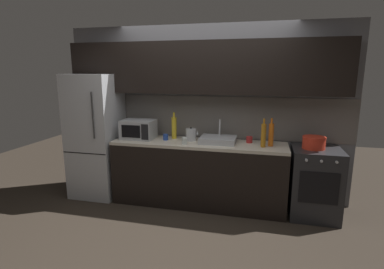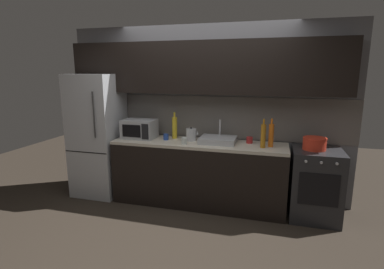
{
  "view_description": "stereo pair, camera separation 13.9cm",
  "coord_description": "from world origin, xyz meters",
  "px_view_note": "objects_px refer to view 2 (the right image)",
  "views": [
    {
      "loc": [
        0.85,
        -2.99,
        1.85
      ],
      "look_at": [
        -0.09,
        0.9,
        1.0
      ],
      "focal_mm": 27.85,
      "sensor_mm": 36.0,
      "label": 1
    },
    {
      "loc": [
        0.99,
        -2.95,
        1.85
      ],
      "look_at": [
        -0.09,
        0.9,
        1.0
      ],
      "focal_mm": 27.85,
      "sensor_mm": 36.0,
      "label": 2
    }
  ],
  "objects_px": {
    "microwave": "(139,129)",
    "kettle": "(191,135)",
    "cooking_pot": "(314,144)",
    "wine_bottle_orange": "(271,135)",
    "mug_red": "(249,140)",
    "wine_bottle_yellow": "(175,127)",
    "mug_blue": "(166,137)",
    "refrigerator": "(98,135)",
    "mug_clear": "(184,141)",
    "wine_bottle_amber": "(263,136)",
    "oven_range": "(315,184)"
  },
  "relations": [
    {
      "from": "microwave",
      "to": "kettle",
      "type": "height_order",
      "value": "microwave"
    },
    {
      "from": "microwave",
      "to": "cooking_pot",
      "type": "relative_size",
      "value": 1.63
    },
    {
      "from": "wine_bottle_orange",
      "to": "mug_red",
      "type": "distance_m",
      "value": 0.32
    },
    {
      "from": "wine_bottle_yellow",
      "to": "cooking_pot",
      "type": "xyz_separation_m",
      "value": [
        1.88,
        -0.14,
        -0.08
      ]
    },
    {
      "from": "wine_bottle_orange",
      "to": "mug_blue",
      "type": "bearing_deg",
      "value": -179.98
    },
    {
      "from": "microwave",
      "to": "mug_blue",
      "type": "relative_size",
      "value": 5.41
    },
    {
      "from": "refrigerator",
      "to": "wine_bottle_orange",
      "type": "distance_m",
      "value": 2.53
    },
    {
      "from": "mug_clear",
      "to": "kettle",
      "type": "bearing_deg",
      "value": 82.08
    },
    {
      "from": "microwave",
      "to": "mug_red",
      "type": "relative_size",
      "value": 5.31
    },
    {
      "from": "kettle",
      "to": "cooking_pot",
      "type": "bearing_deg",
      "value": -2.32
    },
    {
      "from": "mug_red",
      "to": "mug_clear",
      "type": "bearing_deg",
      "value": -160.63
    },
    {
      "from": "wine_bottle_amber",
      "to": "mug_clear",
      "type": "height_order",
      "value": "wine_bottle_amber"
    },
    {
      "from": "refrigerator",
      "to": "mug_red",
      "type": "relative_size",
      "value": 20.96
    },
    {
      "from": "refrigerator",
      "to": "kettle",
      "type": "relative_size",
      "value": 9.42
    },
    {
      "from": "microwave",
      "to": "cooking_pot",
      "type": "bearing_deg",
      "value": -0.44
    },
    {
      "from": "wine_bottle_amber",
      "to": "mug_red",
      "type": "relative_size",
      "value": 4.26
    },
    {
      "from": "refrigerator",
      "to": "oven_range",
      "type": "height_order",
      "value": "refrigerator"
    },
    {
      "from": "wine_bottle_orange",
      "to": "mug_clear",
      "type": "distance_m",
      "value": 1.13
    },
    {
      "from": "refrigerator",
      "to": "wine_bottle_amber",
      "type": "height_order",
      "value": "refrigerator"
    },
    {
      "from": "refrigerator",
      "to": "kettle",
      "type": "height_order",
      "value": "refrigerator"
    },
    {
      "from": "refrigerator",
      "to": "microwave",
      "type": "relative_size",
      "value": 3.95
    },
    {
      "from": "wine_bottle_yellow",
      "to": "cooking_pot",
      "type": "distance_m",
      "value": 1.88
    },
    {
      "from": "oven_range",
      "to": "wine_bottle_orange",
      "type": "height_order",
      "value": "wine_bottle_orange"
    },
    {
      "from": "wine_bottle_amber",
      "to": "wine_bottle_yellow",
      "type": "bearing_deg",
      "value": 170.47
    },
    {
      "from": "oven_range",
      "to": "wine_bottle_yellow",
      "type": "height_order",
      "value": "wine_bottle_yellow"
    },
    {
      "from": "kettle",
      "to": "wine_bottle_amber",
      "type": "bearing_deg",
      "value": -7.77
    },
    {
      "from": "mug_clear",
      "to": "microwave",
      "type": "bearing_deg",
      "value": 165.8
    },
    {
      "from": "mug_clear",
      "to": "cooking_pot",
      "type": "relative_size",
      "value": 0.33
    },
    {
      "from": "oven_range",
      "to": "wine_bottle_amber",
      "type": "distance_m",
      "value": 0.91
    },
    {
      "from": "refrigerator",
      "to": "kettle",
      "type": "xyz_separation_m",
      "value": [
        1.45,
        0.07,
        0.08
      ]
    },
    {
      "from": "mug_red",
      "to": "cooking_pot",
      "type": "xyz_separation_m",
      "value": [
        0.8,
        -0.13,
        0.03
      ]
    },
    {
      "from": "oven_range",
      "to": "mug_clear",
      "type": "distance_m",
      "value": 1.77
    },
    {
      "from": "oven_range",
      "to": "mug_blue",
      "type": "xyz_separation_m",
      "value": [
        -2.01,
        0.01,
        0.49
      ]
    },
    {
      "from": "wine_bottle_yellow",
      "to": "mug_blue",
      "type": "height_order",
      "value": "wine_bottle_yellow"
    },
    {
      "from": "refrigerator",
      "to": "mug_red",
      "type": "distance_m",
      "value": 2.25
    },
    {
      "from": "refrigerator",
      "to": "cooking_pot",
      "type": "height_order",
      "value": "refrigerator"
    },
    {
      "from": "refrigerator",
      "to": "wine_bottle_orange",
      "type": "xyz_separation_m",
      "value": [
        2.53,
        0.01,
        0.15
      ]
    },
    {
      "from": "wine_bottle_amber",
      "to": "mug_blue",
      "type": "relative_size",
      "value": 4.34
    },
    {
      "from": "refrigerator",
      "to": "mug_clear",
      "type": "bearing_deg",
      "value": -6.75
    },
    {
      "from": "wine_bottle_orange",
      "to": "wine_bottle_yellow",
      "type": "bearing_deg",
      "value": 174.41
    },
    {
      "from": "mug_red",
      "to": "cooking_pot",
      "type": "relative_size",
      "value": 0.31
    },
    {
      "from": "mug_clear",
      "to": "mug_red",
      "type": "height_order",
      "value": "mug_clear"
    },
    {
      "from": "refrigerator",
      "to": "oven_range",
      "type": "relative_size",
      "value": 2.02
    },
    {
      "from": "refrigerator",
      "to": "mug_blue",
      "type": "distance_m",
      "value": 1.09
    },
    {
      "from": "mug_red",
      "to": "kettle",
      "type": "bearing_deg",
      "value": -175.65
    },
    {
      "from": "oven_range",
      "to": "wine_bottle_orange",
      "type": "distance_m",
      "value": 0.83
    },
    {
      "from": "kettle",
      "to": "cooking_pot",
      "type": "relative_size",
      "value": 0.68
    },
    {
      "from": "kettle",
      "to": "mug_clear",
      "type": "distance_m",
      "value": 0.24
    },
    {
      "from": "microwave",
      "to": "wine_bottle_orange",
      "type": "distance_m",
      "value": 1.85
    },
    {
      "from": "oven_range",
      "to": "cooking_pot",
      "type": "bearing_deg",
      "value": 178.42
    }
  ]
}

